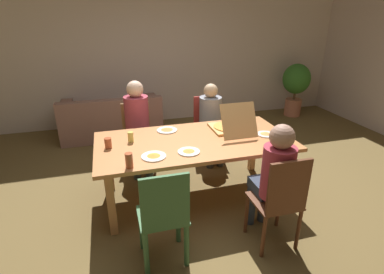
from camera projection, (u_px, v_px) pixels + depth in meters
ground_plane at (194, 195)px, 3.69m from camera, size 20.00×20.00×0.00m
back_wall at (151, 45)px, 5.72m from camera, size 7.88×0.12×3.00m
dining_table at (194, 146)px, 3.43m from camera, size 2.20×1.10×0.75m
chair_0 at (280, 199)px, 2.69m from camera, size 0.41×0.40×0.97m
person_0 at (274, 174)px, 2.76m from camera, size 0.29×0.49×1.22m
chair_1 at (137, 131)px, 4.27m from camera, size 0.42×0.45×0.90m
person_1 at (138, 120)px, 4.05m from camera, size 0.33×0.54×1.26m
chair_2 at (208, 126)px, 4.51m from camera, size 0.39×0.43×0.94m
person_2 at (211, 117)px, 4.31m from camera, size 0.32×0.47×1.16m
chair_3 at (164, 217)px, 2.52m from camera, size 0.42×0.38×0.95m
pizza_box_0 at (230, 126)px, 3.65m from camera, size 0.41×0.61×0.39m
plate_0 at (167, 130)px, 3.66m from camera, size 0.25×0.25×0.03m
plate_1 at (266, 134)px, 3.54m from camera, size 0.21×0.21×0.03m
plate_2 at (154, 156)px, 3.00m from camera, size 0.25×0.25×0.03m
plate_3 at (189, 151)px, 3.10m from camera, size 0.23×0.23×0.03m
drinking_glass_0 at (108, 143)px, 3.18m from camera, size 0.07×0.07×0.11m
drinking_glass_1 at (131, 137)px, 3.33m from camera, size 0.06×0.06×0.12m
drinking_glass_2 at (129, 160)px, 2.78m from camera, size 0.07×0.07×0.15m
couch at (112, 120)px, 5.43m from camera, size 1.72×0.92×0.75m
potted_plant at (296, 84)px, 6.29m from camera, size 0.56×0.56×1.10m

